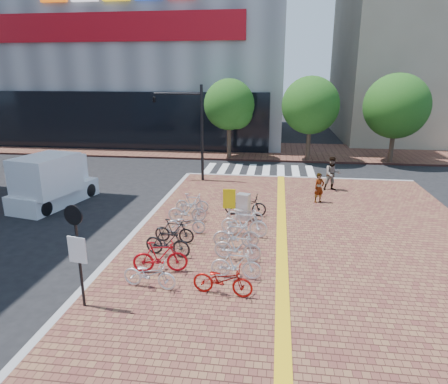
# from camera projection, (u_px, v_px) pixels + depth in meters

# --- Properties ---
(ground) EXTENTS (120.00, 120.00, 0.00)m
(ground) POSITION_uv_depth(u_px,v_px,m) (225.00, 261.00, 14.20)
(ground) COLOR black
(ground) RESTS_ON ground
(sidewalk) EXTENTS (14.00, 34.00, 0.15)m
(sidewalk) POSITION_uv_depth(u_px,v_px,m) (327.00, 363.00, 9.04)
(sidewalk) COLOR brown
(sidewalk) RESTS_ON ground
(tactile_strip) EXTENTS (0.40, 34.00, 0.01)m
(tactile_strip) POSITION_uv_depth(u_px,v_px,m) (283.00, 356.00, 9.15)
(tactile_strip) COLOR gold
(tactile_strip) RESTS_ON sidewalk
(kerb_west) EXTENTS (0.25, 34.00, 0.15)m
(kerb_west) POSITION_uv_depth(u_px,v_px,m) (40.00, 337.00, 9.93)
(kerb_west) COLOR gray
(kerb_west) RESTS_ON ground
(kerb_north) EXTENTS (14.00, 0.25, 0.15)m
(kerb_north) POSITION_uv_depth(u_px,v_px,m) (297.00, 178.00, 25.20)
(kerb_north) COLOR gray
(kerb_north) RESTS_ON ground
(far_sidewalk) EXTENTS (70.00, 8.00, 0.15)m
(far_sidewalk) POSITION_uv_depth(u_px,v_px,m) (257.00, 151.00, 34.14)
(far_sidewalk) COLOR brown
(far_sidewalk) RESTS_ON ground
(department_store) EXTENTS (36.00, 24.27, 28.00)m
(department_store) POSITION_uv_depth(u_px,v_px,m) (116.00, 0.00, 42.65)
(department_store) COLOR gray
(department_store) RESTS_ON ground
(building_beige) EXTENTS (20.00, 18.00, 18.00)m
(building_beige) POSITION_uv_depth(u_px,v_px,m) (446.00, 47.00, 39.77)
(building_beige) COLOR gray
(building_beige) RESTS_ON ground
(crosswalk) EXTENTS (7.50, 4.00, 0.01)m
(crosswalk) POSITION_uv_depth(u_px,v_px,m) (259.00, 171.00, 27.44)
(crosswalk) COLOR silver
(crosswalk) RESTS_ON ground
(street_trees) EXTENTS (16.20, 4.60, 6.35)m
(street_trees) POSITION_uv_depth(u_px,v_px,m) (325.00, 107.00, 28.98)
(street_trees) COLOR #38281E
(street_trees) RESTS_ON far_sidewalk
(bike_0) EXTENTS (1.76, 0.80, 0.89)m
(bike_0) POSITION_uv_depth(u_px,v_px,m) (149.00, 274.00, 12.00)
(bike_0) COLOR white
(bike_0) RESTS_ON sidewalk
(bike_1) EXTENTS (1.85, 0.83, 1.07)m
(bike_1) POSITION_uv_depth(u_px,v_px,m) (160.00, 257.00, 12.93)
(bike_1) COLOR #B50C15
(bike_1) RESTS_ON sidewalk
(bike_2) EXTENTS (1.78, 0.79, 1.04)m
(bike_2) POSITION_uv_depth(u_px,v_px,m) (168.00, 242.00, 14.10)
(bike_2) COLOR black
(bike_2) RESTS_ON sidewalk
(bike_3) EXTENTS (1.59, 0.55, 0.94)m
(bike_3) POSITION_uv_depth(u_px,v_px,m) (174.00, 231.00, 15.25)
(bike_3) COLOR black
(bike_3) RESTS_ON sidewalk
(bike_4) EXTENTS (1.63, 0.65, 0.84)m
(bike_4) POSITION_uv_depth(u_px,v_px,m) (186.00, 223.00, 16.15)
(bike_4) COLOR #B9B9BE
(bike_4) RESTS_ON sidewalk
(bike_5) EXTENTS (1.71, 0.70, 1.00)m
(bike_5) POSITION_uv_depth(u_px,v_px,m) (187.00, 211.00, 17.40)
(bike_5) COLOR silver
(bike_5) RESTS_ON sidewalk
(bike_6) EXTENTS (1.56, 0.48, 0.93)m
(bike_6) POSITION_uv_depth(u_px,v_px,m) (192.00, 203.00, 18.55)
(bike_6) COLOR #B9BABF
(bike_6) RESTS_ON sidewalk
(bike_7) EXTENTS (1.87, 0.85, 0.95)m
(bike_7) POSITION_uv_depth(u_px,v_px,m) (223.00, 280.00, 11.61)
(bike_7) COLOR #A4100B
(bike_7) RESTS_ON sidewalk
(bike_8) EXTENTS (1.64, 0.54, 0.97)m
(bike_8) POSITION_uv_depth(u_px,v_px,m) (236.00, 264.00, 12.53)
(bike_8) COLOR white
(bike_8) RESTS_ON sidewalk
(bike_9) EXTENTS (1.71, 0.64, 1.00)m
(bike_9) POSITION_uv_depth(u_px,v_px,m) (237.00, 247.00, 13.77)
(bike_9) COLOR silver
(bike_9) RESTS_ON sidewalk
(bike_10) EXTENTS (1.75, 0.61, 1.03)m
(bike_10) POSITION_uv_depth(u_px,v_px,m) (236.00, 235.00, 14.75)
(bike_10) COLOR #BBBAC0
(bike_10) RESTS_ON sidewalk
(bike_11) EXTENTS (1.94, 0.79, 1.14)m
(bike_11) POSITION_uv_depth(u_px,v_px,m) (244.00, 223.00, 15.78)
(bike_11) COLOR silver
(bike_11) RESTS_ON sidewalk
(bike_12) EXTENTS (1.60, 0.57, 0.84)m
(bike_12) POSITION_uv_depth(u_px,v_px,m) (244.00, 214.00, 17.22)
(bike_12) COLOR silver
(bike_12) RESTS_ON sidewalk
(bike_13) EXTENTS (1.94, 0.76, 1.00)m
(bike_13) POSITION_uv_depth(u_px,v_px,m) (245.00, 205.00, 18.18)
(bike_13) COLOR black
(bike_13) RESTS_ON sidewalk
(pedestrian_a) EXTENTS (0.66, 0.58, 1.51)m
(pedestrian_a) POSITION_uv_depth(u_px,v_px,m) (319.00, 188.00, 19.99)
(pedestrian_a) COLOR gray
(pedestrian_a) RESTS_ON sidewalk
(pedestrian_b) EXTENTS (1.01, 0.84, 1.87)m
(pedestrian_b) POSITION_uv_depth(u_px,v_px,m) (332.00, 174.00, 22.07)
(pedestrian_b) COLOR #4C5360
(pedestrian_b) RESTS_ON sidewalk
(utility_box) EXTENTS (0.64, 0.54, 1.19)m
(utility_box) POSITION_uv_depth(u_px,v_px,m) (243.00, 207.00, 17.61)
(utility_box) COLOR silver
(utility_box) RESTS_ON sidewalk
(yellow_sign) EXTENTS (0.50, 0.14, 1.85)m
(yellow_sign) POSITION_uv_depth(u_px,v_px,m) (229.00, 203.00, 15.95)
(yellow_sign) COLOR #B7B7BC
(yellow_sign) RESTS_ON sidewalk
(notice_sign) EXTENTS (0.55, 0.17, 2.99)m
(notice_sign) POSITION_uv_depth(u_px,v_px,m) (77.00, 244.00, 10.60)
(notice_sign) COLOR black
(notice_sign) RESTS_ON sidewalk
(traffic_light_pole) EXTENTS (3.04, 1.17, 5.67)m
(traffic_light_pole) POSITION_uv_depth(u_px,v_px,m) (180.00, 115.00, 23.52)
(traffic_light_pole) COLOR black
(traffic_light_pole) RESTS_ON sidewalk
(box_truck) EXTENTS (2.87, 4.87, 2.64)m
(box_truck) POSITION_uv_depth(u_px,v_px,m) (52.00, 181.00, 20.02)
(box_truck) COLOR white
(box_truck) RESTS_ON ground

